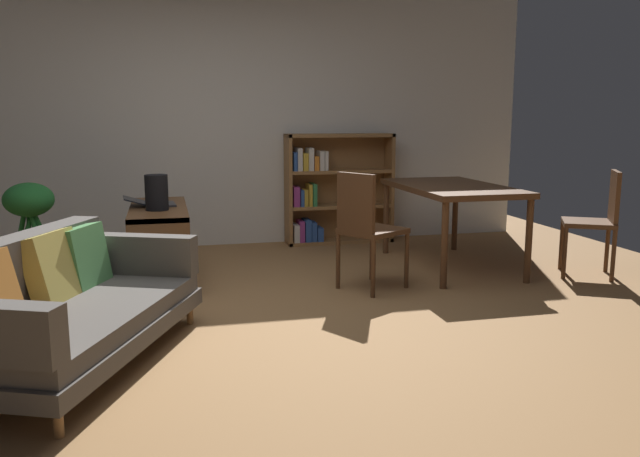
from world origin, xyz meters
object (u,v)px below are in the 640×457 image
at_px(open_laptop, 152,203).
at_px(bookshelf, 331,190).
at_px(media_console, 160,244).
at_px(dining_chair_far, 366,225).
at_px(potted_floor_plant, 30,216).
at_px(desk_speaker, 157,192).
at_px(fabric_couch, 56,303).
at_px(dining_table, 452,193).
at_px(dining_chair_near, 598,217).

relative_size(open_laptop, bookshelf, 0.37).
relative_size(media_console, dining_chair_far, 1.37).
relative_size(media_console, potted_floor_plant, 1.54).
bearing_deg(media_console, desk_speaker, -91.59).
bearing_deg(open_laptop, fabric_couch, -105.44).
bearing_deg(dining_table, dining_chair_far, -149.41).
height_order(potted_floor_plant, dining_chair_near, dining_chair_near).
bearing_deg(dining_table, open_laptop, 175.72).
bearing_deg(potted_floor_plant, dining_table, -4.13).
distance_m(dining_table, dining_chair_near, 1.24).
height_order(media_console, potted_floor_plant, potted_floor_plant).
relative_size(desk_speaker, bookshelf, 0.24).
height_order(fabric_couch, potted_floor_plant, potted_floor_plant).
height_order(media_console, open_laptop, open_laptop).
relative_size(open_laptop, dining_chair_far, 0.47).
distance_m(dining_chair_near, dining_chair_far, 2.06).
bearing_deg(open_laptop, bookshelf, 32.86).
bearing_deg(desk_speaker, potted_floor_plant, 161.41).
xyz_separation_m(fabric_couch, media_console, (0.55, 1.76, -0.04)).
height_order(open_laptop, desk_speaker, desk_speaker).
xyz_separation_m(open_laptop, dining_table, (2.61, -0.20, 0.03)).
xyz_separation_m(open_laptop, potted_floor_plant, (-0.97, 0.06, -0.08)).
height_order(fabric_couch, dining_chair_far, dining_chair_far).
bearing_deg(fabric_couch, desk_speaker, 70.67).
height_order(dining_table, dining_chair_far, dining_chair_far).
distance_m(media_console, dining_chair_near, 3.72).
xyz_separation_m(fabric_couch, dining_table, (3.12, 1.64, 0.33)).
xyz_separation_m(dining_table, dining_chair_near, (1.07, -0.62, -0.17)).
relative_size(desk_speaker, dining_chair_near, 0.31).
xyz_separation_m(desk_speaker, potted_floor_plant, (-1.01, 0.34, -0.20)).
bearing_deg(media_console, dining_chair_near, -11.44).
xyz_separation_m(fabric_couch, bookshelf, (2.36, 3.03, 0.23)).
bearing_deg(dining_chair_far, open_laptop, 154.34).
xyz_separation_m(media_console, dining_chair_far, (1.58, -0.71, 0.22)).
relative_size(dining_chair_far, bookshelf, 0.80).
bearing_deg(dining_chair_near, dining_table, 150.04).
bearing_deg(bookshelf, potted_floor_plant, -158.10).
distance_m(potted_floor_plant, dining_chair_near, 4.73).
xyz_separation_m(media_console, dining_table, (2.57, -0.12, 0.37)).
xyz_separation_m(open_laptop, desk_speaker, (0.04, -0.28, 0.12)).
distance_m(dining_chair_far, bookshelf, 1.99).
relative_size(open_laptop, dining_chair_near, 0.48).
distance_m(open_laptop, dining_chair_far, 1.81).
height_order(desk_speaker, potted_floor_plant, desk_speaker).
height_order(open_laptop, potted_floor_plant, potted_floor_plant).
bearing_deg(bookshelf, fabric_couch, -127.88).
bearing_deg(potted_floor_plant, open_laptop, -3.71).
xyz_separation_m(media_console, dining_chair_near, (3.64, -0.74, 0.21)).
bearing_deg(fabric_couch, media_console, 72.57).
relative_size(dining_table, dining_chair_near, 1.63).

